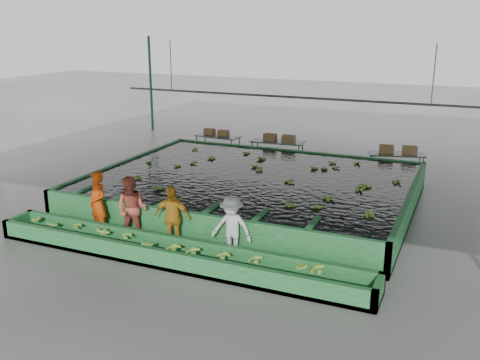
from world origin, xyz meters
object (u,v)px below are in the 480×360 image
at_px(worker_d, 232,228).
at_px(box_stack_left, 216,135).
at_px(packing_table_left, 218,146).
at_px(packing_table_right, 396,165).
at_px(packing_table_mid, 277,152).
at_px(box_stack_right, 398,153).
at_px(flotation_tank, 252,188).
at_px(worker_c, 172,217).
at_px(worker_b, 132,209).
at_px(sorting_trough, 172,253).
at_px(box_stack_mid, 279,141).
at_px(worker_a, 98,203).

distance_m(worker_d, box_stack_left, 10.94).
height_order(packing_table_left, packing_table_right, packing_table_right).
relative_size(packing_table_left, packing_table_mid, 0.92).
bearing_deg(box_stack_left, packing_table_right, -3.64).
relative_size(packing_table_left, box_stack_right, 1.44).
bearing_deg(flotation_tank, packing_table_mid, 100.40).
distance_m(packing_table_left, packing_table_mid, 2.93).
bearing_deg(worker_c, box_stack_right, 55.40).
height_order(packing_table_right, box_stack_left, box_stack_left).
xyz_separation_m(worker_c, packing_table_left, (-3.35, 9.58, -0.39)).
xyz_separation_m(worker_b, packing_table_right, (5.56, 9.17, -0.42)).
bearing_deg(worker_c, packing_table_right, 55.64).
bearing_deg(flotation_tank, box_stack_left, 126.15).
relative_size(worker_c, packing_table_mid, 0.78).
bearing_deg(packing_table_right, worker_b, -121.22).
height_order(worker_d, box_stack_right, worker_d).
bearing_deg(worker_d, flotation_tank, 103.45).
distance_m(sorting_trough, box_stack_right, 10.71).
height_order(worker_d, box_stack_mid, worker_d).
bearing_deg(worker_c, worker_b, 170.94).
bearing_deg(box_stack_mid, worker_d, -77.50).
xyz_separation_m(worker_a, packing_table_mid, (1.88, 9.24, -0.40)).
distance_m(packing_table_right, box_stack_left, 7.81).
bearing_deg(worker_c, worker_a, 170.94).
height_order(sorting_trough, worker_a, worker_a).
distance_m(worker_c, packing_table_left, 10.16).
xyz_separation_m(worker_c, packing_table_mid, (-0.44, 9.24, -0.35)).
relative_size(sorting_trough, worker_c, 5.99).
distance_m(flotation_tank, packing_table_mid, 5.02).
relative_size(worker_a, box_stack_left, 1.54).
bearing_deg(worker_d, worker_b, 177.60).
bearing_deg(packing_table_mid, box_stack_mid, -42.10).
relative_size(worker_d, box_stack_left, 1.39).
bearing_deg(packing_table_mid, packing_table_left, 173.31).
height_order(flotation_tank, box_stack_right, box_stack_right).
bearing_deg(box_stack_right, worker_b, -121.45).
distance_m(sorting_trough, packing_table_mid, 10.08).
bearing_deg(box_stack_mid, packing_table_mid, 137.90).
xyz_separation_m(sorting_trough, box_stack_right, (3.91, 9.95, 0.68)).
distance_m(worker_c, packing_table_mid, 9.26).
height_order(worker_b, packing_table_right, worker_b).
xyz_separation_m(flotation_tank, worker_c, (-0.47, -4.30, 0.39)).
distance_m(worker_b, packing_table_left, 9.83).
xyz_separation_m(worker_a, packing_table_right, (6.66, 9.17, -0.43)).
bearing_deg(worker_c, box_stack_mid, 83.08).
xyz_separation_m(flotation_tank, box_stack_right, (3.91, 4.85, 0.48)).
xyz_separation_m(sorting_trough, packing_table_mid, (-0.91, 10.04, 0.24)).
xyz_separation_m(sorting_trough, worker_a, (-2.79, 0.80, 0.64)).
height_order(worker_a, packing_table_mid, worker_a).
xyz_separation_m(worker_b, box_stack_mid, (0.88, 9.15, 0.10)).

